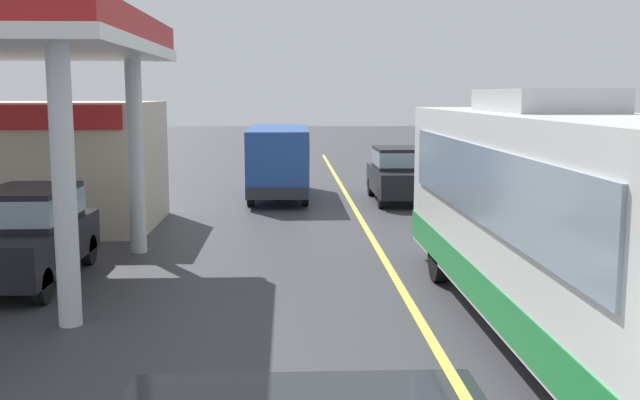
% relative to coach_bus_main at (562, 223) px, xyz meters
% --- Properties ---
extents(ground, '(120.00, 120.00, 0.00)m').
position_rel_coach_bus_main_xyz_m(ground, '(-1.93, 13.38, -1.72)').
color(ground, '#38383D').
extents(lane_divider_stripe, '(0.16, 50.00, 0.01)m').
position_rel_coach_bus_main_xyz_m(lane_divider_stripe, '(-1.93, 8.38, -1.72)').
color(lane_divider_stripe, '#D8CC4C').
rests_on(lane_divider_stripe, ground).
extents(coach_bus_main, '(2.60, 11.04, 3.69)m').
position_rel_coach_bus_main_xyz_m(coach_bus_main, '(0.00, 0.00, 0.00)').
color(coach_bus_main, white).
rests_on(coach_bus_main, ground).
extents(car_at_pump, '(1.70, 4.20, 1.82)m').
position_rel_coach_bus_main_xyz_m(car_at_pump, '(-9.04, 3.63, -0.71)').
color(car_at_pump, black).
rests_on(car_at_pump, ground).
extents(minibus_opposing_lane, '(2.04, 6.13, 2.44)m').
position_rel_coach_bus_main_xyz_m(minibus_opposing_lane, '(-4.37, 15.17, -0.25)').
color(minibus_opposing_lane, '#264C9E').
rests_on(minibus_opposing_lane, ground).
extents(pedestrian_by_shop, '(0.55, 0.22, 1.66)m').
position_rel_coach_bus_main_xyz_m(pedestrian_by_shop, '(-9.26, 3.21, -0.79)').
color(pedestrian_by_shop, '#33333F').
rests_on(pedestrian_by_shop, ground).
extents(car_trailing_behind_bus, '(1.70, 4.20, 1.82)m').
position_rel_coach_bus_main_xyz_m(car_trailing_behind_bus, '(-0.32, 14.09, -0.71)').
color(car_trailing_behind_bus, black).
rests_on(car_trailing_behind_bus, ground).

